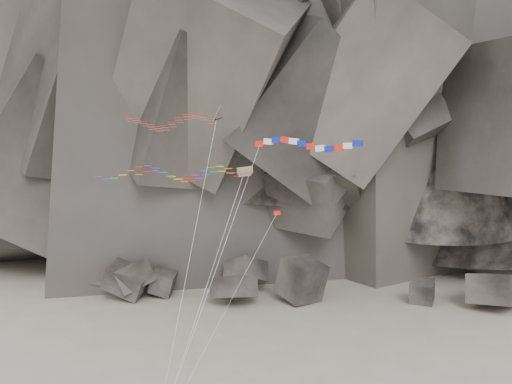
# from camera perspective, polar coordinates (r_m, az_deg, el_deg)

# --- Properties ---
(headland) EXTENTS (110.00, 70.00, 84.00)m
(headland) POSITION_cam_1_polar(r_m,az_deg,el_deg) (121.20, 2.46, 13.82)
(headland) COLOR #585048
(headland) RESTS_ON ground
(boulder_field) EXTENTS (65.39, 14.77, 7.89)m
(boulder_field) POSITION_cam_1_polar(r_m,az_deg,el_deg) (86.82, 1.86, -9.62)
(boulder_field) COLOR #47423F
(boulder_field) RESTS_ON ground
(delta_kite) EXTENTS (10.62, 15.96, 26.37)m
(delta_kite) POSITION_cam_1_polar(r_m,az_deg,el_deg) (56.76, -8.99, 7.06)
(delta_kite) COLOR red
(delta_kite) RESTS_ON ground
(banner_kite) EXTENTS (15.67, 11.50, 23.23)m
(banner_kite) POSITION_cam_1_polar(r_m,az_deg,el_deg) (48.96, 5.04, 4.66)
(banner_kite) COLOR red
(banner_kite) RESTS_ON ground
(parafoil_kite) EXTENTS (14.24, 9.21, 20.72)m
(parafoil_kite) POSITION_cam_1_polar(r_m,az_deg,el_deg) (49.99, -9.07, 1.91)
(parafoil_kite) COLOR yellow
(parafoil_kite) RESTS_ON ground
(pennant_kite) EXTENTS (8.66, 10.88, 16.64)m
(pennant_kite) POSITION_cam_1_polar(r_m,az_deg,el_deg) (49.48, 0.04, -5.95)
(pennant_kite) COLOR red
(pennant_kite) RESTS_ON ground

